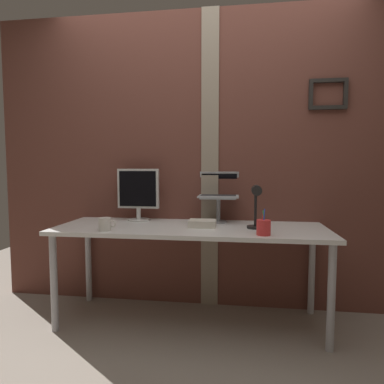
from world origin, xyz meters
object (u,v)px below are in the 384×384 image
(desk_lamp, at_px, (256,202))
(monitor, at_px, (138,192))
(pen_cup, at_px, (264,227))
(coffee_mug, at_px, (105,224))
(laptop, at_px, (219,190))

(desk_lamp, bearing_deg, monitor, 164.27)
(desk_lamp, relative_size, pen_cup, 1.84)
(monitor, xyz_separation_m, coffee_mug, (-0.10, -0.44, -0.19))
(monitor, xyz_separation_m, laptop, (0.66, 0.07, 0.02))
(monitor, xyz_separation_m, pen_cup, (0.98, -0.44, -0.19))
(pen_cup, relative_size, coffee_mug, 1.37)
(desk_lamp, relative_size, coffee_mug, 2.52)
(laptop, relative_size, pen_cup, 1.86)
(monitor, distance_m, laptop, 0.66)
(laptop, bearing_deg, pen_cup, -57.88)
(monitor, relative_size, coffee_mug, 3.39)
(desk_lamp, distance_m, pen_cup, 0.23)
(pen_cup, bearing_deg, coffee_mug, -179.99)
(desk_lamp, xyz_separation_m, pen_cup, (0.04, -0.17, -0.14))
(monitor, relative_size, laptop, 1.34)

